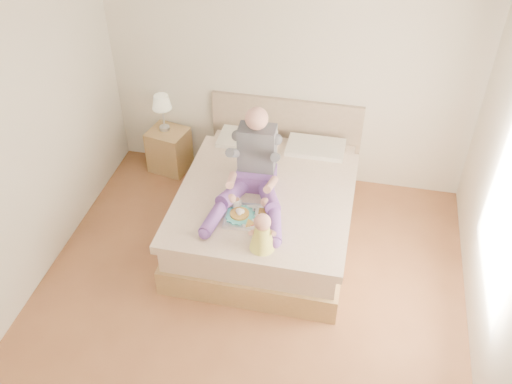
% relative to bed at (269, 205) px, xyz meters
% --- Properties ---
extents(room, '(4.02, 4.22, 2.71)m').
position_rel_bed_xyz_m(room, '(0.08, -1.08, 1.19)').
color(room, brown).
rests_on(room, ground).
extents(bed, '(1.70, 2.18, 1.00)m').
position_rel_bed_xyz_m(bed, '(0.00, 0.00, 0.00)').
color(bed, '#987847').
rests_on(bed, ground).
extents(nightstand, '(0.49, 0.46, 0.52)m').
position_rel_bed_xyz_m(nightstand, '(-1.36, 0.80, -0.06)').
color(nightstand, '#987847').
rests_on(nightstand, ground).
extents(lamp, '(0.22, 0.22, 0.44)m').
position_rel_bed_xyz_m(lamp, '(-1.40, 0.83, 0.54)').
color(lamp, silver).
rests_on(lamp, nightstand).
extents(adult, '(0.76, 1.07, 0.89)m').
position_rel_bed_xyz_m(adult, '(-0.11, -0.19, 0.55)').
color(adult, '#5C3689').
rests_on(adult, bed).
extents(tray, '(0.48, 0.39, 0.13)m').
position_rel_bed_xyz_m(tray, '(-0.07, -0.55, 0.32)').
color(tray, silver).
rests_on(tray, bed).
extents(baby, '(0.25, 0.34, 0.38)m').
position_rel_bed_xyz_m(baby, '(0.12, -0.90, 0.45)').
color(baby, '#FFFD50').
rests_on(baby, bed).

